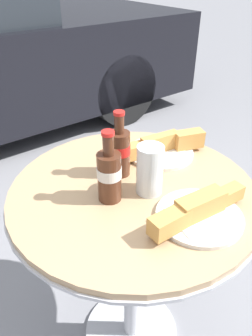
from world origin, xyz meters
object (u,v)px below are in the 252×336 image
drinking_glass (150,172)px  lunch_plate_near (161,148)px  cola_bottle_left (120,151)px  bistro_table (133,226)px  lunch_plate_far (198,212)px  cola_bottle_right (109,174)px

drinking_glass → lunch_plate_near: size_ratio=0.46×
cola_bottle_left → drinking_glass: 0.13m
bistro_table → cola_bottle_left: 0.25m
lunch_plate_far → cola_bottle_right: bearing=122.1°
cola_bottle_left → lunch_plate_near: bearing=3.1°
drinking_glass → bistro_table: bearing=121.7°
drinking_glass → lunch_plate_near: (0.17, 0.14, -0.04)m
bistro_table → lunch_plate_far: size_ratio=2.48×
cola_bottle_right → lunch_plate_near: size_ratio=0.66×
drinking_glass → lunch_plate_far: size_ratio=0.49×
bistro_table → cola_bottle_right: bearing=179.8°
lunch_plate_far → drinking_glass: bearing=97.4°
bistro_table → lunch_plate_far: 0.28m
cola_bottle_left → cola_bottle_right: size_ratio=0.99×
lunch_plate_near → bistro_table: bearing=-153.7°
drinking_glass → lunch_plate_near: 0.22m
bistro_table → lunch_plate_near: (0.19, 0.10, 0.18)m
cola_bottle_right → drinking_glass: (0.11, -0.04, -0.02)m
cola_bottle_left → lunch_plate_far: cola_bottle_left is taller
bistro_table → lunch_plate_near: lunch_plate_near is taller
cola_bottle_left → lunch_plate_near: (0.18, 0.01, -0.06)m
cola_bottle_left → lunch_plate_far: bearing=-83.2°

